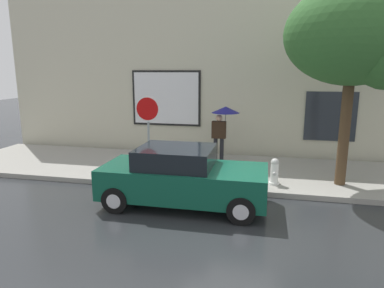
% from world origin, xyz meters
% --- Properties ---
extents(ground_plane, '(60.00, 60.00, 0.00)m').
position_xyz_m(ground_plane, '(0.00, 0.00, 0.00)').
color(ground_plane, '#282B2D').
extents(sidewalk, '(20.00, 4.00, 0.15)m').
position_xyz_m(sidewalk, '(0.00, 3.00, 0.07)').
color(sidewalk, gray).
rests_on(sidewalk, ground).
extents(building_facade, '(20.00, 0.67, 7.00)m').
position_xyz_m(building_facade, '(-0.02, 5.50, 3.48)').
color(building_facade, beige).
rests_on(building_facade, ground).
extents(parked_car, '(4.08, 1.84, 1.49)m').
position_xyz_m(parked_car, '(-1.22, 0.01, 0.73)').
color(parked_car, '#0F4C38').
rests_on(parked_car, ground).
extents(fire_hydrant, '(0.30, 0.44, 0.76)m').
position_xyz_m(fire_hydrant, '(1.06, 1.72, 0.52)').
color(fire_hydrant, white).
rests_on(fire_hydrant, sidewalk).
extents(pedestrian_with_umbrella, '(0.98, 0.98, 1.98)m').
position_xyz_m(pedestrian_with_umbrella, '(-0.70, 3.88, 1.71)').
color(pedestrian_with_umbrella, black).
rests_on(pedestrian_with_umbrella, sidewalk).
extents(street_tree, '(3.59, 3.05, 5.48)m').
position_xyz_m(street_tree, '(3.07, 2.04, 4.17)').
color(street_tree, '#4C3823').
rests_on(street_tree, sidewalk).
extents(stop_sign, '(0.76, 0.10, 2.48)m').
position_xyz_m(stop_sign, '(-2.63, 1.53, 1.90)').
color(stop_sign, gray).
rests_on(stop_sign, sidewalk).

